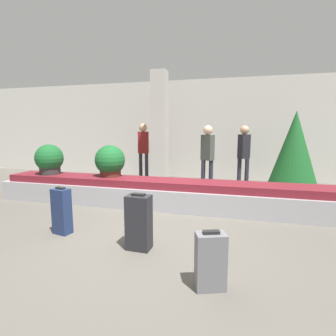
{
  "coord_description": "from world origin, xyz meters",
  "views": [
    {
      "loc": [
        1.35,
        -3.54,
        1.6
      ],
      "look_at": [
        0.0,
        1.56,
        0.82
      ],
      "focal_mm": 28.0,
      "sensor_mm": 36.0,
      "label": 1
    }
  ],
  "objects": [
    {
      "name": "decorated_tree",
      "position": [
        2.68,
        3.33,
        1.11
      ],
      "size": [
        1.17,
        1.17,
        2.05
      ],
      "color": "#4C331E",
      "rests_on": "ground_plane"
    },
    {
      "name": "potted_plant_0",
      "position": [
        -2.85,
        1.58,
        0.91
      ],
      "size": [
        0.63,
        0.63,
        0.69
      ],
      "color": "#2D2D2D",
      "rests_on": "carousel"
    },
    {
      "name": "carousel",
      "position": [
        0.0,
        1.56,
        0.27
      ],
      "size": [
        7.66,
        0.82,
        0.57
      ],
      "color": "#9E9EA3",
      "rests_on": "ground_plane"
    },
    {
      "name": "ground_plane",
      "position": [
        0.0,
        0.0,
        0.0
      ],
      "size": [
        18.0,
        18.0,
        0.0
      ],
      "primitive_type": "plane",
      "color": "#59544C"
    },
    {
      "name": "back_wall",
      "position": [
        0.0,
        5.15,
        1.6
      ],
      "size": [
        18.0,
        0.06,
        3.2
      ],
      "color": "beige",
      "rests_on": "ground_plane"
    },
    {
      "name": "traveler_2",
      "position": [
        -1.51,
        4.22,
        1.08
      ],
      "size": [
        0.35,
        0.25,
        1.79
      ],
      "rotation": [
        0.0,
        0.0,
        0.21
      ],
      "color": "#282833",
      "rests_on": "ground_plane"
    },
    {
      "name": "traveler_0",
      "position": [
        1.53,
        3.86,
        1.03
      ],
      "size": [
        0.35,
        0.36,
        1.71
      ],
      "rotation": [
        0.0,
        0.0,
        0.86
      ],
      "color": "#282833",
      "rests_on": "ground_plane"
    },
    {
      "name": "suitcase_2",
      "position": [
        0.12,
        -0.4,
        0.37
      ],
      "size": [
        0.33,
        0.23,
        0.77
      ],
      "rotation": [
        0.0,
        0.0,
        -0.04
      ],
      "color": "#232328",
      "rests_on": "ground_plane"
    },
    {
      "name": "traveler_1",
      "position": [
        0.61,
        3.21,
        1.02
      ],
      "size": [
        0.37,
        0.33,
        1.71
      ],
      "rotation": [
        0.0,
        0.0,
        -0.6
      ],
      "color": "#282833",
      "rests_on": "ground_plane"
    },
    {
      "name": "potted_plant_1",
      "position": [
        -1.36,
        1.68,
        0.9
      ],
      "size": [
        0.66,
        0.66,
        0.69
      ],
      "color": "#4C2319",
      "rests_on": "carousel"
    },
    {
      "name": "suitcase_0",
      "position": [
        1.13,
        -1.05,
        0.29
      ],
      "size": [
        0.34,
        0.27,
        0.61
      ],
      "rotation": [
        0.0,
        0.0,
        0.34
      ],
      "color": "slate",
      "rests_on": "ground_plane"
    },
    {
      "name": "pillar",
      "position": [
        -0.78,
        3.6,
        1.6
      ],
      "size": [
        0.41,
        0.41,
        3.2
      ],
      "color": "beige",
      "rests_on": "ground_plane"
    },
    {
      "name": "suitcase_1",
      "position": [
        -1.23,
        -0.2,
        0.36
      ],
      "size": [
        0.29,
        0.23,
        0.73
      ],
      "rotation": [
        0.0,
        0.0,
        -0.2
      ],
      "color": "navy",
      "rests_on": "ground_plane"
    }
  ]
}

